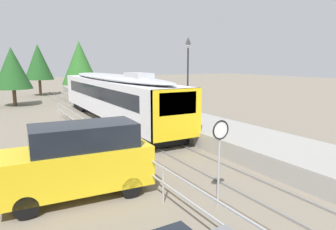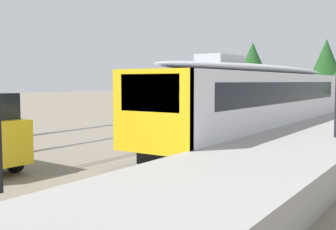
# 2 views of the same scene
# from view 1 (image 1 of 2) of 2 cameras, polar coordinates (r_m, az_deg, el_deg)

# --- Properties ---
(ground_plane) EXTENTS (160.00, 160.00, 0.00)m
(ground_plane) POSITION_cam_1_polar(r_m,az_deg,el_deg) (19.24, -14.67, -4.03)
(ground_plane) COLOR slate
(track_rails) EXTENTS (3.20, 60.00, 0.14)m
(track_rails) POSITION_cam_1_polar(r_m,az_deg,el_deg) (20.18, -6.42, -3.02)
(track_rails) COLOR slate
(track_rails) RESTS_ON ground
(commuter_train) EXTENTS (2.82, 18.66, 3.74)m
(commuter_train) POSITION_cam_1_polar(r_m,az_deg,el_deg) (23.22, -10.15, 3.86)
(commuter_train) COLOR silver
(commuter_train) RESTS_ON track_rails
(station_platform) EXTENTS (3.90, 60.00, 0.90)m
(station_platform) POSITION_cam_1_polar(r_m,az_deg,el_deg) (21.56, 1.50, -1.00)
(station_platform) COLOR #999691
(station_platform) RESTS_ON ground
(platform_lamp_mid_platform) EXTENTS (0.34, 0.34, 5.35)m
(platform_lamp_mid_platform) POSITION_cam_1_polar(r_m,az_deg,el_deg) (21.56, 3.78, 10.14)
(platform_lamp_mid_platform) COLOR #232328
(platform_lamp_mid_platform) RESTS_ON station_platform
(speed_limit_sign) EXTENTS (0.61, 0.10, 2.81)m
(speed_limit_sign) POSITION_cam_1_polar(r_m,az_deg,el_deg) (9.43, 9.76, -4.99)
(speed_limit_sign) COLOR #9EA0A5
(speed_limit_sign) RESTS_ON ground
(carpark_fence) EXTENTS (0.06, 36.06, 1.25)m
(carpark_fence) POSITION_cam_1_polar(r_m,az_deg,el_deg) (9.91, -0.88, -11.49)
(carpark_fence) COLOR #9EA0A5
(carpark_fence) RESTS_ON ground
(parked_van_yellow) EXTENTS (5.00, 2.23, 2.51)m
(parked_van_yellow) POSITION_cam_1_polar(r_m,az_deg,el_deg) (10.70, -16.49, -8.09)
(parked_van_yellow) COLOR gold
(parked_van_yellow) RESTS_ON ground
(tree_behind_carpark) EXTENTS (3.76, 3.76, 6.93)m
(tree_behind_carpark) POSITION_cam_1_polar(r_m,az_deg,el_deg) (44.88, -23.20, 9.14)
(tree_behind_carpark) COLOR brown
(tree_behind_carpark) RESTS_ON ground
(tree_behind_station_far) EXTENTS (4.32, 4.32, 7.03)m
(tree_behind_station_far) POSITION_cam_1_polar(r_m,az_deg,el_deg) (38.69, -16.29, 9.38)
(tree_behind_station_far) COLOR brown
(tree_behind_station_far) RESTS_ON ground
(tree_distant_left) EXTENTS (3.76, 3.76, 6.06)m
(tree_distant_left) POSITION_cam_1_polar(r_m,az_deg,el_deg) (35.26, -27.26, 7.83)
(tree_distant_left) COLOR brown
(tree_distant_left) RESTS_ON ground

